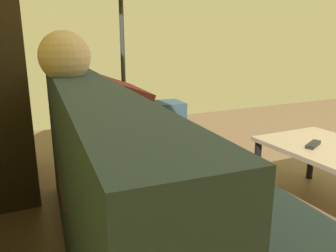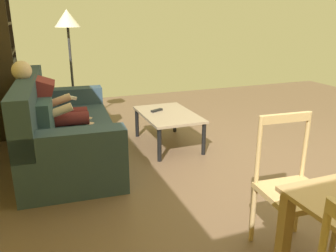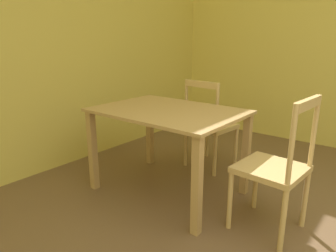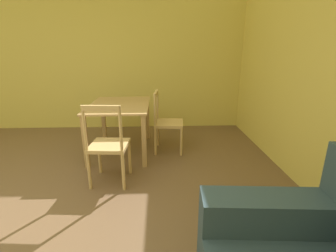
% 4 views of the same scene
% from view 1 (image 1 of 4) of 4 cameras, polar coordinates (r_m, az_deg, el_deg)
% --- Properties ---
extents(couch, '(2.23, 1.13, 0.96)m').
position_cam_1_polar(couch, '(1.63, -2.55, -13.42)').
color(couch, '#2D4251').
rests_on(couch, ground_plane).
extents(person_lounging, '(0.61, 0.98, 1.14)m').
position_cam_1_polar(person_lounging, '(1.56, -6.23, -4.49)').
color(person_lounging, maroon).
rests_on(person_lounging, ground_plane).
extents(tv_remote, '(0.12, 0.18, 0.02)m').
position_cam_1_polar(tv_remote, '(2.36, 24.00, -2.96)').
color(tv_remote, black).
rests_on(tv_remote, coffee_table).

